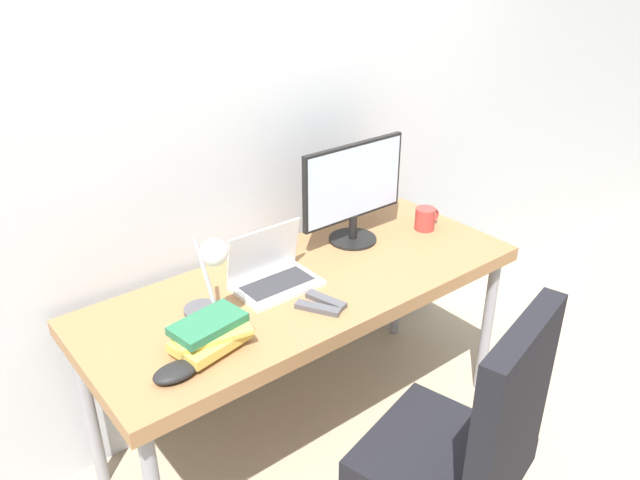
{
  "coord_description": "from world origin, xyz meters",
  "views": [
    {
      "loc": [
        -1.28,
        -1.33,
        2.01
      ],
      "look_at": [
        0.04,
        0.32,
        0.95
      ],
      "focal_mm": 35.0,
      "sensor_mm": 36.0,
      "label": 1
    }
  ],
  "objects_px": {
    "book_stack": "(209,334)",
    "game_controller": "(176,372)",
    "desk_lamp": "(211,269)",
    "mug": "(425,219)",
    "monitor": "(353,189)",
    "office_chair": "(469,445)",
    "laptop": "(273,274)"
  },
  "relations": [
    {
      "from": "monitor",
      "to": "office_chair",
      "type": "relative_size",
      "value": 0.49
    },
    {
      "from": "monitor",
      "to": "office_chair",
      "type": "bearing_deg",
      "value": -112.02
    },
    {
      "from": "desk_lamp",
      "to": "game_controller",
      "type": "xyz_separation_m",
      "value": [
        -0.24,
        -0.18,
        -0.2
      ]
    },
    {
      "from": "office_chair",
      "to": "mug",
      "type": "height_order",
      "value": "office_chair"
    },
    {
      "from": "laptop",
      "to": "game_controller",
      "type": "xyz_separation_m",
      "value": [
        -0.55,
        -0.27,
        -0.03
      ]
    },
    {
      "from": "monitor",
      "to": "office_chair",
      "type": "distance_m",
      "value": 1.17
    },
    {
      "from": "game_controller",
      "to": "monitor",
      "type": "bearing_deg",
      "value": 19.36
    },
    {
      "from": "game_controller",
      "to": "mug",
      "type": "bearing_deg",
      "value": 10.05
    },
    {
      "from": "book_stack",
      "to": "game_controller",
      "type": "relative_size",
      "value": 1.89
    },
    {
      "from": "game_controller",
      "to": "book_stack",
      "type": "bearing_deg",
      "value": 23.8
    },
    {
      "from": "laptop",
      "to": "desk_lamp",
      "type": "relative_size",
      "value": 0.93
    },
    {
      "from": "desk_lamp",
      "to": "mug",
      "type": "distance_m",
      "value": 1.15
    },
    {
      "from": "monitor",
      "to": "game_controller",
      "type": "height_order",
      "value": "monitor"
    },
    {
      "from": "laptop",
      "to": "monitor",
      "type": "bearing_deg",
      "value": 11.01
    },
    {
      "from": "desk_lamp",
      "to": "game_controller",
      "type": "relative_size",
      "value": 2.29
    },
    {
      "from": "laptop",
      "to": "desk_lamp",
      "type": "bearing_deg",
      "value": -163.38
    },
    {
      "from": "mug",
      "to": "office_chair",
      "type": "bearing_deg",
      "value": -129.94
    },
    {
      "from": "book_stack",
      "to": "game_controller",
      "type": "height_order",
      "value": "book_stack"
    },
    {
      "from": "laptop",
      "to": "game_controller",
      "type": "distance_m",
      "value": 0.61
    },
    {
      "from": "desk_lamp",
      "to": "mug",
      "type": "height_order",
      "value": "desk_lamp"
    },
    {
      "from": "desk_lamp",
      "to": "laptop",
      "type": "bearing_deg",
      "value": 16.62
    },
    {
      "from": "desk_lamp",
      "to": "game_controller",
      "type": "distance_m",
      "value": 0.36
    },
    {
      "from": "monitor",
      "to": "game_controller",
      "type": "bearing_deg",
      "value": -160.64
    },
    {
      "from": "mug",
      "to": "game_controller",
      "type": "height_order",
      "value": "mug"
    },
    {
      "from": "laptop",
      "to": "desk_lamp",
      "type": "xyz_separation_m",
      "value": [
        -0.31,
        -0.09,
        0.17
      ]
    },
    {
      "from": "laptop",
      "to": "mug",
      "type": "xyz_separation_m",
      "value": [
        0.83,
        -0.03,
        0.0
      ]
    },
    {
      "from": "book_stack",
      "to": "mug",
      "type": "height_order",
      "value": "mug"
    },
    {
      "from": "book_stack",
      "to": "laptop",
      "type": "bearing_deg",
      "value": 27.13
    },
    {
      "from": "book_stack",
      "to": "mug",
      "type": "bearing_deg",
      "value": 8.13
    },
    {
      "from": "monitor",
      "to": "game_controller",
      "type": "relative_size",
      "value": 3.53
    },
    {
      "from": "laptop",
      "to": "book_stack",
      "type": "xyz_separation_m",
      "value": [
        -0.39,
        -0.2,
        0.0
      ]
    },
    {
      "from": "laptop",
      "to": "mug",
      "type": "distance_m",
      "value": 0.83
    }
  ]
}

